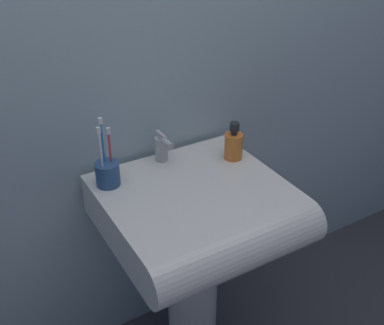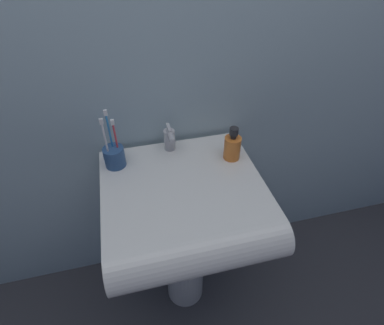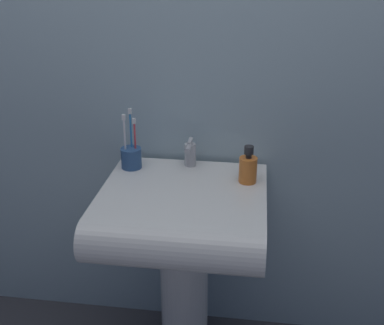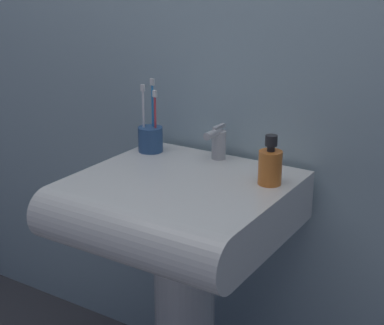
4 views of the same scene
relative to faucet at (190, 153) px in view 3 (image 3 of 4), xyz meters
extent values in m
cube|color=#9EB7C1|center=(0.01, 0.10, 0.38)|extent=(5.00, 0.05, 2.40)
cylinder|color=white|center=(0.01, -0.19, -0.51)|extent=(0.18, 0.18, 0.63)
cube|color=white|center=(0.01, -0.19, -0.12)|extent=(0.55, 0.48, 0.14)
cylinder|color=white|center=(0.01, -0.43, -0.12)|extent=(0.55, 0.14, 0.14)
cylinder|color=#B7B7BC|center=(0.00, 0.01, -0.01)|extent=(0.04, 0.04, 0.08)
cylinder|color=#B7B7BC|center=(0.00, -0.03, 0.03)|extent=(0.02, 0.07, 0.02)
cube|color=#B7B7BC|center=(0.00, 0.01, 0.05)|extent=(0.01, 0.06, 0.01)
cylinder|color=#2D5184|center=(-0.21, -0.04, -0.01)|extent=(0.08, 0.08, 0.08)
cylinder|color=white|center=(-0.23, -0.05, 0.05)|extent=(0.01, 0.01, 0.17)
cube|color=white|center=(-0.23, -0.05, 0.15)|extent=(0.01, 0.01, 0.02)
cylinder|color=#D83F4C|center=(-0.19, -0.04, 0.04)|extent=(0.01, 0.01, 0.16)
cube|color=white|center=(-0.19, -0.04, 0.13)|extent=(0.01, 0.01, 0.02)
cylinder|color=#338CD8|center=(-0.21, -0.03, 0.06)|extent=(0.01, 0.01, 0.19)
cube|color=white|center=(-0.21, -0.03, 0.16)|extent=(0.01, 0.01, 0.02)
cylinder|color=orange|center=(0.22, -0.10, -0.01)|extent=(0.06, 0.06, 0.09)
cylinder|color=#262628|center=(0.22, -0.10, 0.05)|extent=(0.02, 0.02, 0.01)
cylinder|color=#262628|center=(0.22, -0.10, 0.07)|extent=(0.03, 0.03, 0.03)
camera|label=1|loc=(-0.62, -1.26, 0.78)|focal=45.00mm
camera|label=2|loc=(-0.14, -0.92, 0.67)|focal=28.00mm
camera|label=3|loc=(0.23, -1.61, 0.69)|focal=45.00mm
camera|label=4|loc=(0.81, -1.43, 0.50)|focal=55.00mm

